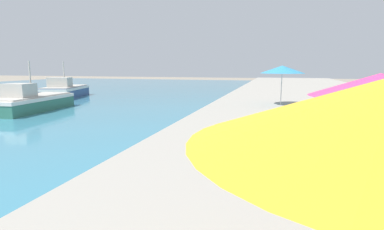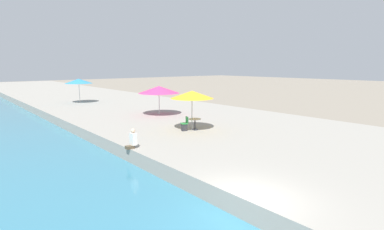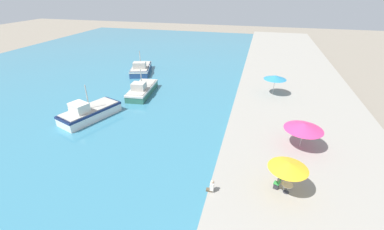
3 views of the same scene
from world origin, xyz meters
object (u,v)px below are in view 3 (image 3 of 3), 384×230
fishing_boat_near (89,112)px  cafe_table (287,187)px  person_at_quay (211,186)px  cafe_umbrella_pink (289,166)px  fishing_boat_mid (142,89)px  cafe_umbrella_striped (275,77)px  fishing_boat_far (141,68)px  cafe_chair_left (277,185)px  cafe_umbrella_white (304,126)px

fishing_boat_near → cafe_table: fishing_boat_near is taller
cafe_table → person_at_quay: person_at_quay is taller
person_at_quay → cafe_umbrella_pink: bearing=15.0°
fishing_boat_mid → cafe_umbrella_striped: size_ratio=2.49×
fishing_boat_mid → cafe_table: 24.94m
fishing_boat_far → cafe_umbrella_pink: fishing_boat_far is taller
fishing_boat_near → cafe_chair_left: fishing_boat_near is taller
cafe_table → cafe_umbrella_striped: bearing=91.9°
cafe_umbrella_pink → person_at_quay: 5.62m
cafe_umbrella_white → cafe_table: 6.96m
fishing_boat_near → cafe_table: bearing=0.5°
fishing_boat_mid → cafe_umbrella_pink: fishing_boat_mid is taller
cafe_umbrella_white → cafe_table: (-1.60, -6.57, -1.63)m
fishing_boat_mid → fishing_boat_far: fishing_boat_far is taller
cafe_table → person_at_quay: size_ratio=0.78×
cafe_umbrella_striped → person_at_quay: size_ratio=2.93×
fishing_boat_mid → cafe_umbrella_pink: (18.71, -16.19, 2.31)m
fishing_boat_mid → cafe_table: fishing_boat_mid is taller
cafe_chair_left → cafe_umbrella_white: bearing=-0.2°
cafe_umbrella_pink → cafe_umbrella_white: cafe_umbrella_pink is taller
fishing_boat_far → cafe_table: size_ratio=9.69×
fishing_boat_mid → cafe_table: bearing=-46.7°
fishing_boat_mid → cafe_umbrella_white: size_ratio=2.15×
fishing_boat_mid → fishing_boat_near: bearing=-114.6°
fishing_boat_far → cafe_umbrella_striped: bearing=-33.1°
cafe_umbrella_pink → cafe_umbrella_striped: 19.24m
fishing_boat_far → cafe_umbrella_pink: 34.76m
cafe_umbrella_white → fishing_boat_far: bearing=142.6°
cafe_table → fishing_boat_mid: bearing=139.3°
fishing_boat_mid → cafe_umbrella_striped: fishing_boat_mid is taller
fishing_boat_near → cafe_umbrella_white: bearing=17.2°
cafe_chair_left → fishing_boat_far: bearing=61.4°
cafe_umbrella_striped → cafe_table: bearing=-88.1°
cafe_chair_left → cafe_table: bearing=-90.0°
fishing_boat_mid → cafe_umbrella_striped: 18.67m
cafe_table → person_at_quay: (-5.30, -1.29, -0.08)m
cafe_umbrella_pink → cafe_chair_left: bearing=161.9°
cafe_umbrella_striped → fishing_boat_near: bearing=-151.3°
fishing_boat_far → cafe_umbrella_white: 31.66m
fishing_boat_mid → cafe_umbrella_striped: (18.26, 3.04, 2.42)m
cafe_umbrella_striped → person_at_quay: (-4.67, -20.60, -1.99)m
cafe_umbrella_white → cafe_chair_left: cafe_umbrella_white is taller
fishing_boat_mid → cafe_umbrella_pink: size_ratio=2.67×
cafe_umbrella_white → fishing_boat_near: bearing=177.1°
fishing_boat_far → cafe_umbrella_striped: 23.86m
cafe_umbrella_pink → cafe_chair_left: 2.08m
cafe_umbrella_striped → cafe_table: 19.42m
fishing_boat_mid → cafe_chair_left: (18.21, -16.03, 0.30)m
fishing_boat_far → cafe_table: fishing_boat_far is taller
cafe_umbrella_white → cafe_chair_left: (-2.28, -6.33, -1.84)m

